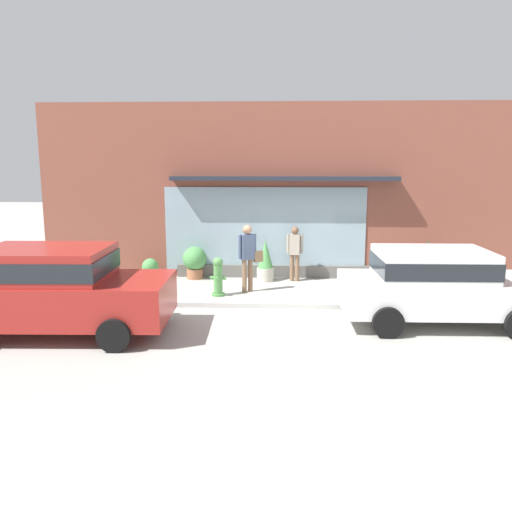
% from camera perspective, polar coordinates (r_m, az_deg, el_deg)
% --- Properties ---
extents(ground_plane, '(60.00, 60.00, 0.00)m').
position_cam_1_polar(ground_plane, '(12.26, 3.05, -5.40)').
color(ground_plane, '#9E9B93').
extents(curb_strip, '(14.00, 0.24, 0.12)m').
position_cam_1_polar(curb_strip, '(12.05, 3.06, -5.39)').
color(curb_strip, '#B2B2AD').
rests_on(curb_strip, ground_plane).
extents(storefront, '(14.00, 0.81, 4.95)m').
position_cam_1_polar(storefront, '(15.01, 3.02, 6.91)').
color(storefront, brown).
rests_on(storefront, ground_plane).
extents(fire_hydrant, '(0.40, 0.37, 0.97)m').
position_cam_1_polar(fire_hydrant, '(13.01, -4.18, -2.24)').
color(fire_hydrant, '#4C8C47').
rests_on(fire_hydrant, ground_plane).
extents(pedestrian_with_handbag, '(0.63, 0.40, 1.73)m').
position_cam_1_polar(pedestrian_with_handbag, '(13.27, -0.87, 0.35)').
color(pedestrian_with_handbag, brown).
rests_on(pedestrian_with_handbag, ground_plane).
extents(pedestrian_passerby, '(0.46, 0.24, 1.54)m').
position_cam_1_polar(pedestrian_passerby, '(14.54, 4.27, 0.66)').
color(pedestrian_passerby, brown).
rests_on(pedestrian_passerby, ground_plane).
extents(parked_car_red, '(4.34, 2.22, 1.70)m').
position_cam_1_polar(parked_car_red, '(10.77, -21.29, -3.11)').
color(parked_car_red, maroon).
rests_on(parked_car_red, ground_plane).
extents(parked_car_white, '(4.04, 2.01, 1.56)m').
position_cam_1_polar(parked_car_white, '(11.27, 19.20, -2.77)').
color(parked_car_white, white).
rests_on(parked_car_white, ground_plane).
extents(potted_plant_trailing_edge, '(0.48, 0.48, 1.16)m').
position_cam_1_polar(potted_plant_trailing_edge, '(14.56, 1.04, -0.62)').
color(potted_plant_trailing_edge, '#B7B2A3').
rests_on(potted_plant_trailing_edge, ground_plane).
extents(potted_plant_doorstep, '(0.68, 0.68, 0.92)m').
position_cam_1_polar(potted_plant_doorstep, '(14.97, -6.74, -0.55)').
color(potted_plant_doorstep, '#9E6042').
rests_on(potted_plant_doorstep, ground_plane).
extents(potted_plant_window_right, '(0.35, 0.35, 1.19)m').
position_cam_1_polar(potted_plant_window_right, '(15.30, 18.19, -0.52)').
color(potted_plant_window_right, '#B7B2A3').
rests_on(potted_plant_window_right, ground_plane).
extents(potted_plant_corner_tall, '(0.47, 0.47, 0.61)m').
position_cam_1_polar(potted_plant_corner_tall, '(15.05, -11.51, -1.47)').
color(potted_plant_corner_tall, '#4C4C51').
rests_on(potted_plant_corner_tall, ground_plane).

